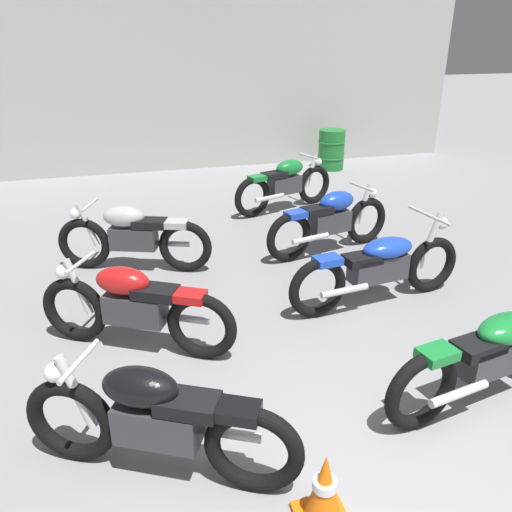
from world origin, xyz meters
TOP-DOWN VIEW (x-y plane):
  - back_wall at (0.00, 9.36)m, footprint 12.65×0.24m
  - motorcycle_left_row_0 at (-1.30, 0.85)m, footprint 1.80×1.01m
  - motorcycle_left_row_1 at (-1.35, 2.45)m, footprint 1.78×1.05m
  - motorcycle_left_row_2 at (-1.26, 4.27)m, footprint 1.89×0.79m
  - motorcycle_right_row_0 at (1.41, 0.92)m, footprint 2.15×0.75m
  - motorcycle_right_row_1 at (1.29, 2.65)m, footprint 2.17×0.68m
  - motorcycle_right_row_2 at (1.35, 4.15)m, footprint 1.94×0.68m
  - motorcycle_right_row_3 at (1.33, 6.03)m, footprint 1.90×0.77m
  - oil_drum at (3.19, 8.43)m, footprint 0.59×0.59m
  - traffic_cone at (-0.37, 0.18)m, footprint 0.32×0.32m

SIDE VIEW (x-z plane):
  - traffic_cone at x=-0.37m, z-range -0.01..0.53m
  - oil_drum at x=3.19m, z-range 0.00..0.85m
  - motorcycle_right_row_0 at x=1.41m, z-range -0.04..0.94m
  - motorcycle_right_row_1 at x=1.29m, z-range -0.04..0.94m
  - motorcycle_left_row_0 at x=-1.30m, z-range 0.02..0.90m
  - motorcycle_left_row_1 at x=-1.35m, z-range 0.02..0.90m
  - motorcycle_left_row_2 at x=-1.26m, z-range 0.02..0.90m
  - motorcycle_right_row_2 at x=1.35m, z-range 0.02..0.90m
  - motorcycle_right_row_3 at x=1.33m, z-range 0.02..0.90m
  - back_wall at x=0.00m, z-range 0.00..3.60m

